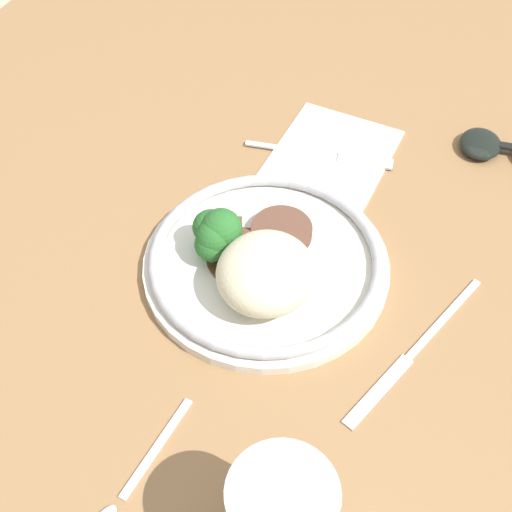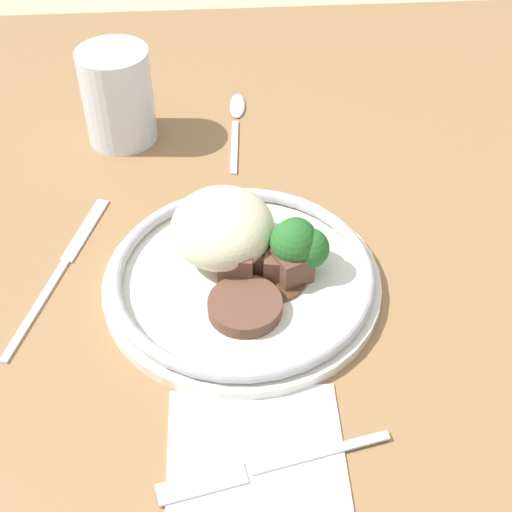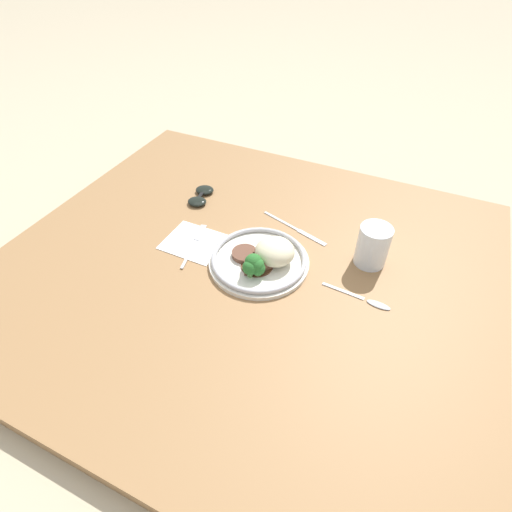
# 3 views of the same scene
# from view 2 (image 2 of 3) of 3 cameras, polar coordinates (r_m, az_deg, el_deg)

# --- Properties ---
(ground_plane) EXTENTS (8.00, 8.00, 0.00)m
(ground_plane) POSITION_cam_2_polar(r_m,az_deg,el_deg) (0.64, 0.13, -7.03)
(ground_plane) COLOR tan
(dining_table) EXTENTS (1.17, 1.05, 0.04)m
(dining_table) POSITION_cam_2_polar(r_m,az_deg,el_deg) (0.62, 0.13, -5.82)
(dining_table) COLOR olive
(dining_table) RESTS_ON ground
(napkin) EXTENTS (0.15, 0.13, 0.00)m
(napkin) POSITION_cam_2_polar(r_m,az_deg,el_deg) (0.52, 0.11, -17.21)
(napkin) COLOR white
(napkin) RESTS_ON dining_table
(plate) EXTENTS (0.24, 0.24, 0.07)m
(plate) POSITION_cam_2_polar(r_m,az_deg,el_deg) (0.62, -0.91, -0.49)
(plate) COLOR silver
(plate) RESTS_ON dining_table
(juice_glass) EXTENTS (0.08, 0.08, 0.10)m
(juice_glass) POSITION_cam_2_polar(r_m,az_deg,el_deg) (0.79, -10.94, 12.04)
(juice_glass) COLOR #F4AD19
(juice_glass) RESTS_ON dining_table
(fork) EXTENTS (0.05, 0.17, 0.00)m
(fork) POSITION_cam_2_polar(r_m,az_deg,el_deg) (0.52, -0.24, -16.79)
(fork) COLOR silver
(fork) RESTS_ON napkin
(knife) EXTENTS (0.20, 0.07, 0.00)m
(knife) POSITION_cam_2_polar(r_m,az_deg,el_deg) (0.67, -15.19, -0.77)
(knife) COLOR silver
(knife) RESTS_ON dining_table
(spoon) EXTENTS (0.16, 0.02, 0.01)m
(spoon) POSITION_cam_2_polar(r_m,az_deg,el_deg) (0.84, -1.64, 11.18)
(spoon) COLOR silver
(spoon) RESTS_ON dining_table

